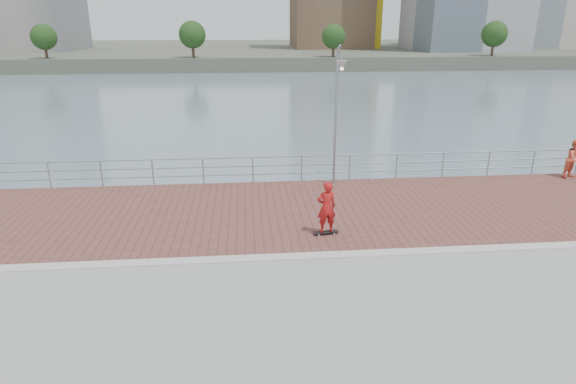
{
  "coord_description": "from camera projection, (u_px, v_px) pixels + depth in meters",
  "views": [
    {
      "loc": [
        -1.3,
        -12.32,
        6.38
      ],
      "look_at": [
        0.0,
        2.0,
        1.3
      ],
      "focal_mm": 30.0,
      "sensor_mm": 36.0,
      "label": 1
    }
  ],
  "objects": [
    {
      "name": "street_lamp",
      "position": [
        338.0,
        94.0,
        18.47
      ],
      "size": [
        0.39,
        1.13,
        5.34
      ],
      "color": "gray",
      "rests_on": "brick_lane"
    },
    {
      "name": "water",
      "position": [
        294.0,
        317.0,
        14.47
      ],
      "size": [
        400.0,
        400.0,
        0.0
      ],
      "primitive_type": "plane",
      "color": "slate",
      "rests_on": "ground"
    },
    {
      "name": "skateboarder",
      "position": [
        327.0,
        207.0,
        14.98
      ],
      "size": [
        0.66,
        0.48,
        1.67
      ],
      "primitive_type": "imported",
      "rotation": [
        0.0,
        0.0,
        3.29
      ],
      "color": "#AA1616",
      "rests_on": "skateboard"
    },
    {
      "name": "far_shore",
      "position": [
        248.0,
        51.0,
        129.09
      ],
      "size": [
        320.0,
        95.0,
        2.5
      ],
      "primitive_type": "cube",
      "color": "#4C5142",
      "rests_on": "ground"
    },
    {
      "name": "skateboard",
      "position": [
        326.0,
        232.0,
        15.26
      ],
      "size": [
        0.81,
        0.32,
        0.09
      ],
      "rotation": [
        0.0,
        0.0,
        0.15
      ],
      "color": "black",
      "rests_on": "brick_lane"
    },
    {
      "name": "guardrail",
      "position": [
        277.0,
        166.0,
        20.14
      ],
      "size": [
        39.06,
        0.06,
        1.13
      ],
      "color": "#8C9EA8",
      "rests_on": "brick_lane"
    },
    {
      "name": "bystander",
      "position": [
        574.0,
        159.0,
        20.59
      ],
      "size": [
        0.97,
        0.86,
        1.67
      ],
      "primitive_type": "imported",
      "rotation": [
        0.0,
        0.0,
        0.33
      ],
      "color": "#F06346",
      "rests_on": "brick_lane"
    },
    {
      "name": "brick_lane",
      "position": [
        284.0,
        211.0,
        17.18
      ],
      "size": [
        40.0,
        6.8,
        0.02
      ],
      "primitive_type": "cube",
      "color": "brown",
      "rests_on": "seawall"
    },
    {
      "name": "shoreline_trees",
      "position": [
        192.0,
        35.0,
        83.83
      ],
      "size": [
        109.75,
        4.83,
        6.43
      ],
      "color": "#473323",
      "rests_on": "far_shore"
    },
    {
      "name": "curb",
      "position": [
        294.0,
        257.0,
        13.79
      ],
      "size": [
        40.0,
        0.4,
        0.06
      ],
      "primitive_type": "cube",
      "color": "#B7B5AD",
      "rests_on": "seawall"
    }
  ]
}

